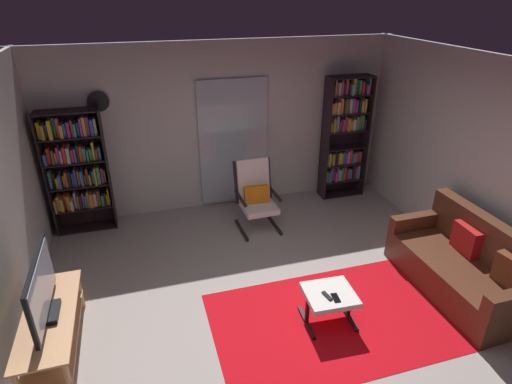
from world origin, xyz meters
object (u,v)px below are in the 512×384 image
Objects in this scene: tv_stand at (52,328)px; bookshelf_near_sofa at (345,134)px; lounge_armchair at (256,193)px; tv_remote at (327,296)px; television at (42,290)px; leather_sofa at (464,267)px; ottoman at (329,298)px; cell_phone at (336,298)px; bookshelf_near_tv at (76,167)px; wall_clock at (98,101)px.

tv_stand is 5.00m from bookshelf_near_sofa.
bookshelf_near_sofa reaches higher than tv_stand.
lounge_armchair is 2.23m from tv_remote.
television is 4.95m from bookshelf_near_sofa.
leather_sofa is at bearing -85.65° from bookshelf_near_sofa.
television is at bearing 172.35° from ottoman.
television is at bearing -145.11° from lounge_armchair.
leather_sofa reaches higher than cell_phone.
wall_clock is (0.43, 0.17, 0.87)m from bookshelf_near_tv.
television reaches higher than lounge_armchair.
leather_sofa is at bearing 1.33° from ottoman.
cell_phone is at bearing -9.48° from tv_stand.
television is 0.99× the size of lounge_armchair.
tv_remote is at bearing -8.73° from tv_stand.
lounge_armchair is at bearing -22.19° from wall_clock.
television is 2.76m from tv_remote.
television is 2.82m from ottoman.
bookshelf_near_sofa is at bearing 61.10° from ottoman.
wall_clock reaches higher than tv_remote.
bookshelf_near_tv reaches higher than television.
cell_phone is at bearing -117.80° from bookshelf_near_sofa.
lounge_armchair is 2.55m from wall_clock.
leather_sofa is 6.02× the size of wall_clock.
television is at bearing -102.18° from wall_clock.
wall_clock is at bearing 131.69° from cell_phone.
lounge_armchair is (2.59, 1.81, -0.23)m from television.
tv_stand is at bearing -122.99° from television.
ottoman is at bearing 106.89° from cell_phone.
tv_stand is at bearing 172.43° from ottoman.
tv_stand is at bearing -145.08° from lounge_armchair.
ottoman is at bearing -7.65° from television.
television is 1.85× the size of ottoman.
bookshelf_near_sofa reaches higher than tv_remote.
wall_clock is (-3.73, 0.20, 0.75)m from bookshelf_near_sofa.
ottoman is 3.80× the size of tv_remote.
cell_phone reaches higher than ottoman.
cell_phone is at bearing -175.47° from leather_sofa.
ottoman is 0.12m from cell_phone.
tv_remote is (-0.06, -0.05, 0.08)m from ottoman.
leather_sofa is 5.16m from wall_clock.
tv_stand is 9.28× the size of tv_remote.
bookshelf_near_tv is at bearing 138.18° from cell_phone.
cell_phone is (-1.74, -0.14, 0.07)m from leather_sofa.
lounge_armchair is 7.10× the size of tv_remote.
tv_remote is at bearing -119.36° from bookshelf_near_sofa.
cell_phone is 0.48× the size of wall_clock.
television is 7.24× the size of cell_phone.
ottoman is (2.76, -0.37, -0.45)m from television.
television is 0.58× the size of leather_sofa.
television reaches higher than ottoman.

